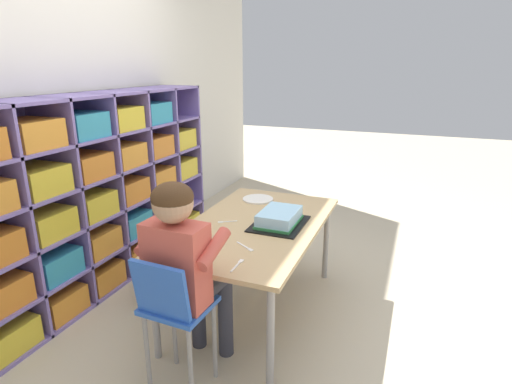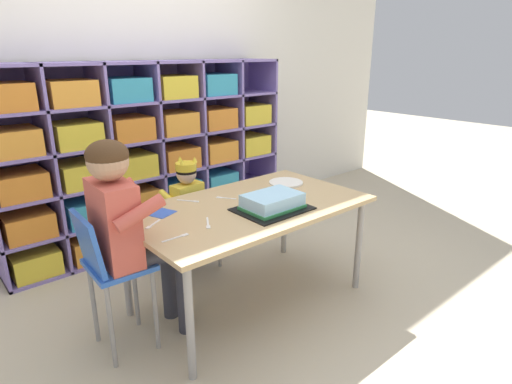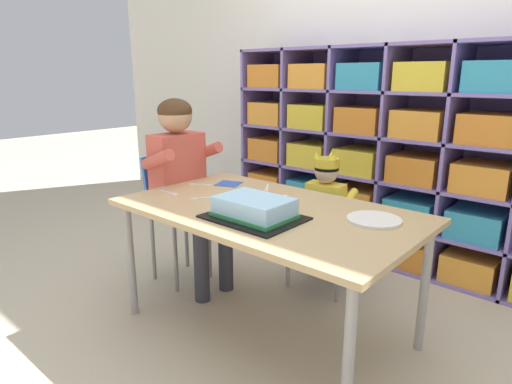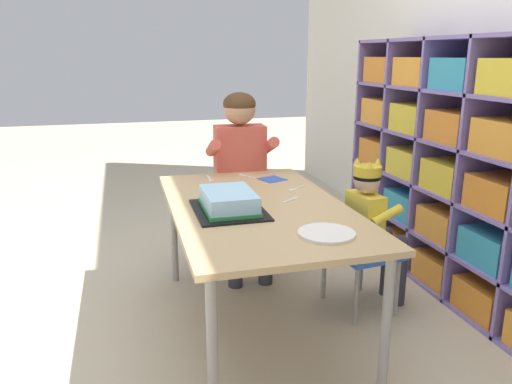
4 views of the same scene
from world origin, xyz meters
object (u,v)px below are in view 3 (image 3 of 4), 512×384
Objects in this scene: adult_helper_seated at (185,172)px; fork_at_table_front_edge at (169,193)px; classroom_chair_adult_side at (174,203)px; child_with_crown at (328,204)px; fork_by_napkin at (203,198)px; activity_table at (267,218)px; birthday_cake_on_tray at (254,210)px; fork_scattered_mid_table at (199,184)px; paper_plate_stack at (374,220)px; fork_near_cake_tray at (284,198)px; fork_beside_plate_stack at (267,188)px; classroom_chair_blue at (319,233)px.

fork_at_table_front_edge is at bearing -145.11° from adult_helper_seated.
classroom_chair_adult_side is at bearing -41.59° from fork_at_table_front_edge.
child_with_crown is 6.14× the size of fork_by_napkin.
adult_helper_seated reaches higher than child_with_crown.
child_with_crown reaches higher than activity_table.
fork_scattered_mid_table is (-0.61, 0.23, -0.04)m from birthday_cake_on_tray.
birthday_cake_on_tray is (0.74, -0.24, -0.02)m from adult_helper_seated.
paper_plate_stack is at bearing -26.92° from fork_scattered_mid_table.
adult_helper_seated is at bearing -116.35° from fork_near_cake_tray.
fork_beside_plate_stack and fork_near_cake_tray have the same top height.
adult_helper_seated reaches higher than fork_scattered_mid_table.
fork_beside_plate_stack is at bearing -128.56° from fork_at_table_front_edge.
fork_near_cake_tray is at bearing -17.04° from fork_by_napkin.
fork_near_cake_tray is at bearing -20.67° from fork_scattered_mid_table.
fork_at_table_front_edge reaches higher than classroom_chair_blue.
fork_beside_plate_stack is (0.57, 0.17, 0.16)m from classroom_chair_adult_side.
child_with_crown reaches higher than fork_by_napkin.
child_with_crown reaches higher than classroom_chair_blue.
fork_by_napkin is at bearing 170.84° from birthday_cake_on_tray.
birthday_cake_on_tray is at bearing -71.45° from activity_table.
fork_beside_plate_stack is (-0.28, 0.42, -0.04)m from birthday_cake_on_tray.
classroom_chair_adult_side reaches higher than birthday_cake_on_tray.
birthday_cake_on_tray is (0.85, -0.24, 0.19)m from classroom_chair_adult_side.
birthday_cake_on_tray is at bearing 90.62° from child_with_crown.
fork_beside_plate_stack is 1.07× the size of fork_near_cake_tray.
fork_scattered_mid_table is (-0.52, -0.44, 0.28)m from classroom_chair_blue.
fork_at_table_front_edge is at bearing 134.00° from fork_by_napkin.
paper_plate_stack is at bearing -84.87° from classroom_chair_adult_side.
activity_table is 11.66× the size of fork_scattered_mid_table.
adult_helper_seated reaches higher than activity_table.
fork_beside_plate_stack is at bearing -70.54° from classroom_chair_adult_side.
classroom_chair_blue is at bearing 5.94° from fork_by_napkin.
fork_beside_plate_stack reaches higher than activity_table.
adult_helper_seated is (-0.64, -0.43, 0.34)m from classroom_chair_blue.
paper_plate_stack is 2.02× the size of fork_near_cake_tray.
birthday_cake_on_tray is 3.54× the size of fork_near_cake_tray.
classroom_chair_adult_side reaches higher than fork_by_napkin.
adult_helper_seated is 2.76× the size of birthday_cake_on_tray.
fork_scattered_mid_table is at bearing 32.88° from classroom_chair_blue.
fork_beside_plate_stack and fork_scattered_mid_table have the same top height.
classroom_chair_adult_side is 6.45× the size of fork_scattered_mid_table.
child_with_crown is 0.71m from paper_plate_stack.
fork_beside_plate_stack is 0.21m from fork_near_cake_tray.
fork_at_table_front_edge is 0.60m from fork_near_cake_tray.
fork_near_cake_tray is (0.76, 0.08, 0.16)m from classroom_chair_adult_side.
birthday_cake_on_tray is at bearing -51.56° from fork_scattered_mid_table.
classroom_chair_adult_side reaches higher than paper_plate_stack.
classroom_chair_adult_side is at bearing 28.08° from child_with_crown.
birthday_cake_on_tray is 0.50m from fork_beside_plate_stack.
child_with_crown is 0.91m from classroom_chair_adult_side.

